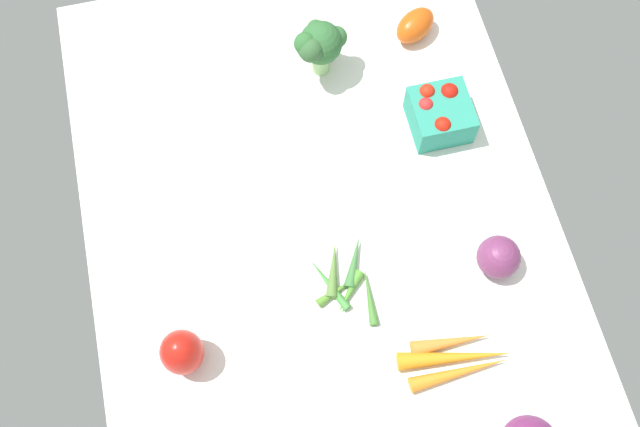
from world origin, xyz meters
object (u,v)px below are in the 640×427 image
object	(u,v)px
roma_tomato	(415,25)
red_onion_center	(499,257)
okra_pile	(345,279)
bell_pepper_red	(182,352)
broccoli_head	(319,44)
berry_basket	(440,114)
carrot_bunch	(456,358)

from	to	relation	value
roma_tomato	red_onion_center	bearing A→B (deg)	57.95
okra_pile	bell_pepper_red	world-z (taller)	bell_pepper_red
broccoli_head	berry_basket	size ratio (longest dim) A/B	1.19
red_onion_center	broccoli_head	xyz separation A→B (cm)	(41.70, 19.00, 4.50)
carrot_bunch	bell_pepper_red	size ratio (longest dim) A/B	1.95
broccoli_head	roma_tomato	distance (cm)	19.67
berry_basket	roma_tomato	xyz separation A→B (cm)	(18.77, -1.14, -0.86)
okra_pile	berry_basket	bearing A→B (deg)	-43.20
red_onion_center	berry_basket	world-z (taller)	berry_basket
broccoli_head	berry_basket	bearing A→B (deg)	-130.98
red_onion_center	roma_tomato	bearing A→B (deg)	0.51
berry_basket	okra_pile	xyz separation A→B (cm)	(-23.82, 22.37, -2.61)
berry_basket	okra_pile	size ratio (longest dim) A/B	0.65
okra_pile	bell_pepper_red	bearing A→B (deg)	103.86
red_onion_center	roma_tomato	world-z (taller)	red_onion_center
okra_pile	roma_tomato	distance (cm)	48.68
red_onion_center	okra_pile	xyz separation A→B (cm)	(2.72, 23.91, -2.56)
broccoli_head	roma_tomato	world-z (taller)	broccoli_head
bell_pepper_red	roma_tomato	bearing A→B (deg)	-45.40
berry_basket	bell_pepper_red	distance (cm)	57.30
berry_basket	okra_pile	world-z (taller)	berry_basket
carrot_bunch	okra_pile	bearing A→B (deg)	39.95
broccoli_head	bell_pepper_red	world-z (taller)	broccoli_head
broccoli_head	berry_basket	world-z (taller)	broccoli_head
roma_tomato	carrot_bunch	xyz separation A→B (cm)	(-58.48, 10.20, -1.31)
red_onion_center	carrot_bunch	bearing A→B (deg)	141.15
roma_tomato	bell_pepper_red	size ratio (longest dim) A/B	0.90
carrot_bunch	red_onion_center	bearing A→B (deg)	-38.85
red_onion_center	okra_pile	size ratio (longest dim) A/B	0.45
broccoli_head	okra_pile	distance (cm)	39.92
bell_pepper_red	okra_pile	bearing A→B (deg)	-76.14
broccoli_head	bell_pepper_red	size ratio (longest dim) A/B	1.27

